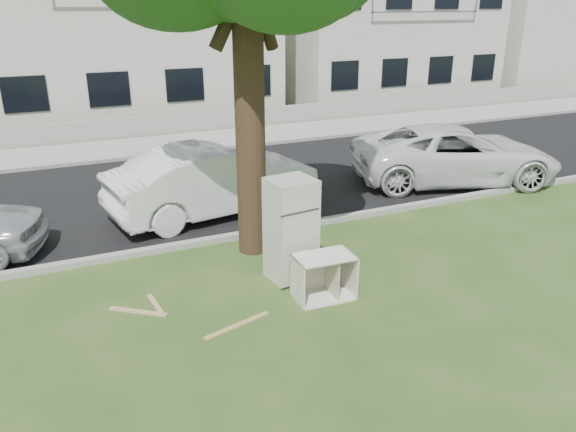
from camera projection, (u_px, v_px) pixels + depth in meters
name	position (u px, v px, depth m)	size (l,w,h in m)	color
ground	(313.00, 286.00, 9.56)	(120.00, 120.00, 0.00)	#284518
road	(210.00, 186.00, 14.67)	(120.00, 7.00, 0.01)	black
kerb_near	(260.00, 235.00, 11.65)	(120.00, 0.18, 0.12)	gray
kerb_far	(177.00, 155.00, 17.69)	(120.00, 0.18, 0.12)	gray
sidewalk	(167.00, 145.00, 18.92)	(120.00, 2.80, 0.01)	gray
low_wall	(156.00, 125.00, 20.16)	(120.00, 0.15, 0.70)	gray
townhouse_center	(124.00, 22.00, 23.12)	(11.22, 8.16, 7.44)	beige
townhouse_right	(372.00, 25.00, 27.83)	(10.20, 8.16, 6.84)	silver
filler_right	(566.00, 25.00, 33.71)	(16.00, 9.00, 6.40)	beige
fridge	(291.00, 229.00, 9.55)	(0.74, 0.69, 1.80)	#B9B4A7
cabinet	(324.00, 277.00, 9.06)	(0.95, 0.59, 0.74)	beige
plank_a	(237.00, 325.00, 8.37)	(1.13, 0.09, 0.02)	tan
plank_b	(138.00, 312.00, 8.74)	(0.97, 0.10, 0.02)	tan
plank_c	(156.00, 305.00, 8.95)	(0.73, 0.08, 0.02)	tan
car_center	(215.00, 180.00, 12.57)	(1.67, 4.78, 1.58)	silver
car_right	(455.00, 154.00, 14.83)	(2.49, 5.39, 1.50)	silver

